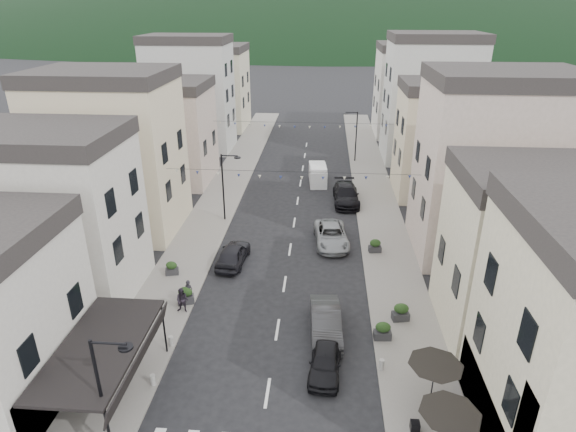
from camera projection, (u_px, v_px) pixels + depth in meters
name	position (u px, v px, depth m)	size (l,w,h in m)	color
sidewalk_left	(223.00, 194.00, 47.74)	(4.00, 76.00, 0.12)	slate
sidewalk_right	(375.00, 199.00, 46.68)	(4.00, 76.00, 0.12)	slate
hill_backdrop	(324.00, 34.00, 291.30)	(640.00, 360.00, 70.00)	black
boutique_awning	(106.00, 348.00, 21.89)	(3.77, 7.50, 3.28)	black
buildings_row_left	(166.00, 120.00, 51.01)	(10.20, 54.16, 14.00)	beige
buildings_row_right	(447.00, 125.00, 47.82)	(10.20, 54.16, 14.50)	#BBB394
cafe_terrace	(449.00, 418.00, 19.13)	(2.50, 8.10, 2.53)	black
streetlamp_left_near	(106.00, 388.00, 18.82)	(1.70, 0.56, 6.00)	black
streetlamp_left_far	(226.00, 181.00, 40.67)	(1.70, 0.56, 6.00)	black
streetlamp_right_far	(354.00, 131.00, 56.24)	(1.70, 0.56, 6.00)	black
bollards	(266.00, 394.00, 22.93)	(11.66, 10.26, 0.60)	gray
bunting_near	(291.00, 176.00, 35.82)	(19.00, 0.28, 0.62)	black
bunting_far	(302.00, 126.00, 50.40)	(19.00, 0.28, 0.62)	black
parked_car_a	(325.00, 361.00, 24.67)	(1.59, 3.94, 1.34)	black
parked_car_b	(326.00, 322.00, 27.45)	(1.67, 4.79, 1.58)	#2D2D2F
parked_car_c	(331.00, 235.00, 37.80)	(2.47, 5.35, 1.49)	gray
parked_car_d	(346.00, 194.00, 45.60)	(2.32, 5.70, 1.66)	black
parked_car_e	(233.00, 254.00, 34.94)	(1.81, 4.49, 1.53)	black
delivery_van	(318.00, 174.00, 50.50)	(2.04, 4.40, 2.05)	silver
pedestrian_a	(189.00, 292.00, 30.16)	(0.57, 0.37, 1.55)	black
pedestrian_b	(182.00, 300.00, 29.22)	(0.79, 0.62, 1.63)	black
planter_la	(186.00, 295.00, 30.17)	(1.15, 0.86, 1.15)	#2E2E30
planter_lb	(172.00, 268.00, 33.42)	(0.98, 0.68, 0.99)	#2A2A2C
planter_ra	(401.00, 312.00, 28.57)	(1.08, 0.72, 1.12)	#2A2A2C
planter_rb	(383.00, 331.00, 26.97)	(1.01, 0.60, 1.09)	#29292C
planter_rc	(375.00, 246.00, 36.43)	(0.99, 0.62, 1.05)	#2B2B2D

